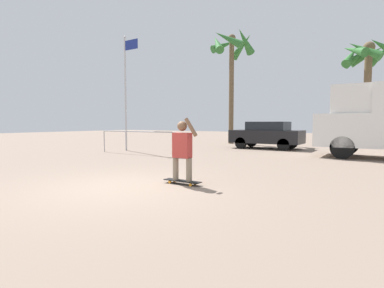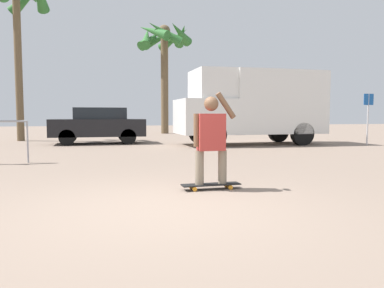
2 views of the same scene
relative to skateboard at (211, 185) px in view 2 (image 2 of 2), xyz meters
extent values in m
plane|color=gray|center=(-0.97, -1.06, -0.07)|extent=(80.00, 80.00, 0.00)
cube|color=black|center=(0.00, 0.00, 0.01)|extent=(0.96, 0.24, 0.02)
cylinder|color=orange|center=(-0.30, -0.10, -0.04)|extent=(0.07, 0.03, 0.07)
cylinder|color=orange|center=(-0.30, 0.10, -0.04)|extent=(0.07, 0.03, 0.07)
cylinder|color=orange|center=(0.30, -0.10, -0.04)|extent=(0.07, 0.03, 0.07)
cylinder|color=orange|center=(0.30, 0.10, -0.04)|extent=(0.07, 0.03, 0.07)
cylinder|color=gray|center=(-0.19, 0.00, 0.29)|extent=(0.14, 0.14, 0.54)
cylinder|color=gray|center=(0.19, 0.00, 0.29)|extent=(0.14, 0.14, 0.54)
cube|color=#B23833|center=(0.00, 0.00, 0.85)|extent=(0.43, 0.22, 0.59)
sphere|color=brown|center=(0.00, 0.00, 1.30)|extent=(0.23, 0.23, 0.23)
cylinder|color=brown|center=(-0.24, 0.00, 0.89)|extent=(0.09, 0.09, 0.52)
cylinder|color=brown|center=(0.24, 0.00, 1.28)|extent=(0.34, 0.09, 0.44)
cylinder|color=black|center=(2.54, 7.62, 0.38)|extent=(0.92, 0.28, 0.92)
cylinder|color=black|center=(2.54, 9.64, 0.38)|extent=(0.92, 0.28, 0.92)
cylinder|color=black|center=(6.24, 7.62, 0.38)|extent=(0.92, 0.28, 0.92)
cylinder|color=black|center=(6.24, 9.64, 0.38)|extent=(0.92, 0.28, 0.92)
cube|color=white|center=(2.46, 8.63, 1.07)|extent=(2.09, 2.30, 1.37)
cube|color=black|center=(2.04, 8.63, 1.35)|extent=(0.04, 1.95, 0.69)
cube|color=white|center=(5.44, 8.63, 1.65)|extent=(3.88, 2.30, 2.54)
cube|color=white|center=(2.77, 8.63, 2.34)|extent=(1.46, 2.12, 1.17)
cylinder|color=black|center=(-2.86, 9.86, 0.25)|extent=(0.64, 0.22, 0.64)
cylinder|color=black|center=(-2.86, 11.44, 0.25)|extent=(0.64, 0.22, 0.64)
cylinder|color=black|center=(-0.46, 9.86, 0.25)|extent=(0.64, 0.22, 0.64)
cylinder|color=black|center=(-0.46, 11.44, 0.25)|extent=(0.64, 0.22, 0.64)
cube|color=black|center=(-1.66, 10.65, 0.61)|extent=(3.87, 1.79, 0.72)
cube|color=black|center=(-1.56, 10.65, 1.20)|extent=(2.13, 1.58, 0.48)
cylinder|color=brown|center=(2.75, 18.87, 3.28)|extent=(0.49, 0.49, 6.72)
sphere|color=brown|center=(2.75, 18.87, 6.64)|extent=(0.78, 0.78, 0.78)
cone|color=#2D6B2D|center=(3.91, 18.80, 6.42)|extent=(0.79, 2.43, 1.37)
cone|color=#2D6B2D|center=(3.55, 19.71, 6.32)|extent=(2.15, 2.09, 1.64)
cone|color=#2D6B2D|center=(2.57, 20.02, 6.33)|extent=(2.43, 1.01, 1.63)
cone|color=#2D6B2D|center=(2.01, 19.76, 6.26)|extent=(2.17, 1.97, 1.81)
cone|color=#2D6B2D|center=(1.62, 19.13, 6.23)|extent=(1.12, 2.33, 1.90)
cone|color=#2D6B2D|center=(1.90, 18.09, 6.41)|extent=(2.10, 2.20, 1.40)
cone|color=#2D6B2D|center=(2.56, 17.73, 6.29)|extent=(2.39, 1.02, 1.74)
cone|color=#2D6B2D|center=(3.64, 18.12, 6.41)|extent=(2.05, 2.25, 1.39)
cylinder|color=brown|center=(-5.16, 13.36, 3.56)|extent=(0.33, 0.33, 7.26)
cylinder|color=#B7B7BC|center=(8.65, 6.84, 0.95)|extent=(0.06, 0.06, 2.05)
cube|color=#19519E|center=(8.65, 6.83, 1.75)|extent=(0.44, 0.02, 0.44)
cylinder|color=#99999E|center=(-3.44, 4.44, 0.45)|extent=(0.04, 0.04, 1.05)
camera|label=1|loc=(4.02, -5.74, 1.38)|focal=28.00mm
camera|label=2|loc=(-1.81, -5.70, 1.12)|focal=35.00mm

